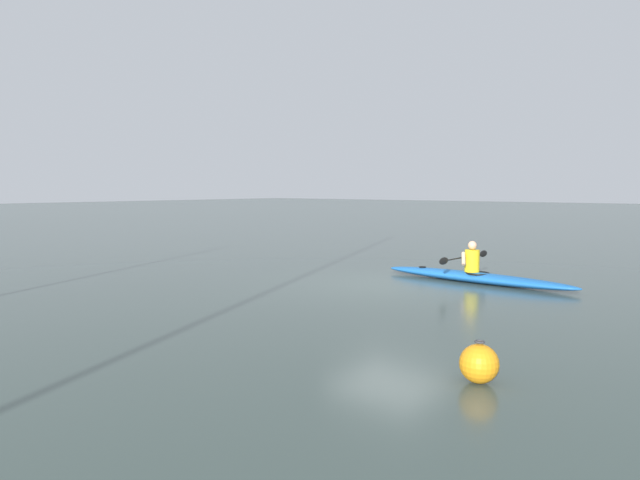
# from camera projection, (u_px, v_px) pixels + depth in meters

# --- Properties ---
(ground_plane) EXTENTS (160.00, 160.00, 0.00)m
(ground_plane) POSITION_uv_depth(u_px,v_px,m) (390.00, 284.00, 13.59)
(ground_plane) COLOR #384742
(kayak) EXTENTS (4.95, 0.85, 0.25)m
(kayak) POSITION_uv_depth(u_px,v_px,m) (475.00, 277.00, 13.84)
(kayak) COLOR #1959A5
(kayak) RESTS_ON ground
(kayaker) EXTENTS (0.45, 2.38, 0.75)m
(kayaker) POSITION_uv_depth(u_px,v_px,m) (471.00, 259.00, 13.88)
(kayaker) COLOR yellow
(kayaker) RESTS_ON kayak
(mooring_buoy_channel_marker) EXTENTS (0.46, 0.46, 0.50)m
(mooring_buoy_channel_marker) POSITION_uv_depth(u_px,v_px,m) (479.00, 364.00, 6.71)
(mooring_buoy_channel_marker) COLOR orange
(mooring_buoy_channel_marker) RESTS_ON ground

